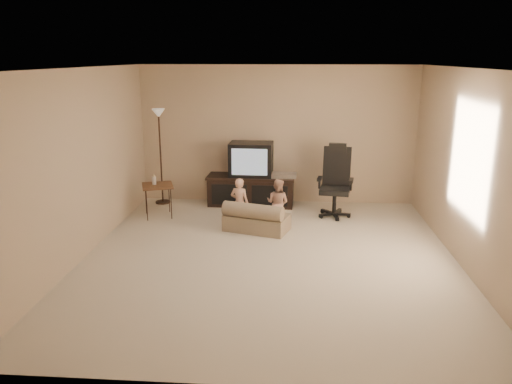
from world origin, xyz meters
TOP-DOWN VIEW (x-y plane):
  - floor at (0.00, 0.00)m, footprint 5.50×5.50m
  - room_shell at (0.00, 0.00)m, footprint 5.50×5.50m
  - tv_stand at (-0.45, 2.49)m, footprint 1.62×0.64m
  - office_chair at (1.02, 1.95)m, footprint 0.65×0.68m
  - side_table at (-1.97, 1.67)m, footprint 0.63×0.63m
  - floor_lamp at (-2.11, 2.47)m, footprint 0.27×0.27m
  - child_sofa at (-0.26, 1.05)m, footprint 1.08×0.81m
  - toddler_left at (-0.53, 1.18)m, footprint 0.34×0.28m
  - toddler_right at (0.07, 1.31)m, footprint 0.43×0.34m

SIDE VIEW (x-z plane):
  - floor at x=0.00m, z-range 0.00..0.00m
  - child_sofa at x=-0.26m, z-range -0.04..0.43m
  - toddler_right at x=0.07m, z-range 0.00..0.77m
  - toddler_left at x=-0.53m, z-range 0.00..0.81m
  - office_chair at x=1.02m, z-range -0.17..1.05m
  - tv_stand at x=-0.45m, z-range -0.10..1.05m
  - side_table at x=-1.97m, z-range 0.16..0.91m
  - floor_lamp at x=-2.11m, z-range 0.40..2.14m
  - room_shell at x=0.00m, z-range -1.23..4.27m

